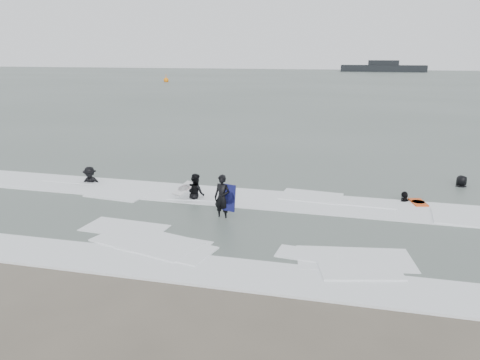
% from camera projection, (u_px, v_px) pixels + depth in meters
% --- Properties ---
extents(ground, '(320.00, 320.00, 0.00)m').
position_uv_depth(ground, '(196.00, 260.00, 13.54)').
color(ground, brown).
rests_on(ground, ground).
extents(sea, '(320.00, 320.00, 0.00)m').
position_uv_depth(sea, '(342.00, 84.00, 88.14)').
color(sea, '#47544C').
rests_on(sea, ground).
extents(surfer_centre, '(0.69, 0.53, 1.67)m').
position_uv_depth(surfer_centre, '(222.00, 219.00, 16.90)').
color(surfer_centre, black).
rests_on(surfer_centre, ground).
extents(surfer_wading, '(1.02, 1.02, 1.67)m').
position_uv_depth(surfer_wading, '(196.00, 200.00, 19.08)').
color(surfer_wading, black).
rests_on(surfer_wading, ground).
extents(surfer_breaker, '(1.20, 0.86, 1.68)m').
position_uv_depth(surfer_breaker, '(90.00, 185.00, 21.34)').
color(surfer_breaker, black).
rests_on(surfer_breaker, ground).
extents(surfer_right_near, '(0.92, 0.98, 1.62)m').
position_uv_depth(surfer_right_near, '(404.00, 203.00, 18.76)').
color(surfer_right_near, black).
rests_on(surfer_right_near, ground).
extents(surfer_right_far, '(0.98, 0.83, 1.71)m').
position_uv_depth(surfer_right_far, '(461.00, 188.00, 20.84)').
color(surfer_right_far, black).
rests_on(surfer_right_far, ground).
extents(surf_foam, '(30.03, 9.06, 0.09)m').
position_uv_depth(surf_foam, '(231.00, 217.00, 16.98)').
color(surf_foam, white).
rests_on(surf_foam, ground).
extents(bodyboards, '(9.89, 4.27, 1.25)m').
position_uv_depth(bodyboards, '(279.00, 196.00, 17.94)').
color(bodyboards, '#0F1147').
rests_on(bodyboards, ground).
extents(buoy, '(1.00, 1.00, 1.65)m').
position_uv_depth(buoy, '(166.00, 80.00, 95.14)').
color(buoy, orange).
rests_on(buoy, ground).
extents(vessel_horizon, '(25.61, 4.57, 3.48)m').
position_uv_depth(vessel_horizon, '(383.00, 68.00, 145.27)').
color(vessel_horizon, black).
rests_on(vessel_horizon, ground).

